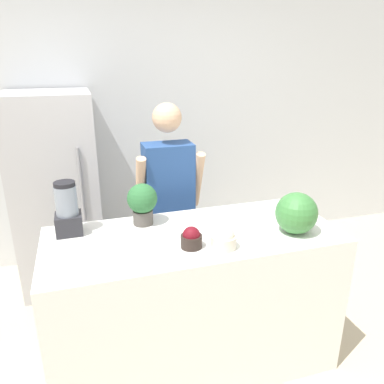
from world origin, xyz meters
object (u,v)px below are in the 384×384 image
refrigerator (57,193)px  potted_plant (142,202)px  person (169,206)px  bowl_cherries (191,238)px  blender (67,210)px  watermelon (296,213)px  bowl_cream (224,239)px

refrigerator → potted_plant: (0.55, -1.06, 0.25)m
person → potted_plant: size_ratio=6.20×
refrigerator → bowl_cherries: size_ratio=13.85×
refrigerator → blender: 1.10m
refrigerator → person: size_ratio=1.03×
person → bowl_cherries: person is taller
watermelon → refrigerator: bearing=133.1°
watermelon → bowl_cherries: bearing=177.3°
bowl_cherries → bowl_cream: size_ratio=0.86×
watermelon → bowl_cream: size_ratio=1.73×
person → watermelon: size_ratio=6.68×
watermelon → potted_plant: bearing=153.6°
person → bowl_cherries: bearing=-95.3°
potted_plant → person: bearing=59.3°
potted_plant → watermelon: bearing=-26.4°
bowl_cherries → refrigerator: bearing=117.6°
refrigerator → bowl_cherries: 1.63m
watermelon → bowl_cream: 0.47m
person → potted_plant: (-0.28, -0.47, 0.25)m
blender → potted_plant: 0.44m
person → potted_plant: bearing=-120.7°
person → watermelon: person is taller
bowl_cherries → bowl_cream: 0.18m
bowl_cherries → blender: size_ratio=0.38×
person → blender: person is taller
watermelon → bowl_cherries: watermelon is taller
bowl_cherries → potted_plant: potted_plant is taller
person → bowl_cherries: size_ratio=13.47×
refrigerator → watermelon: size_ratio=6.86×
blender → potted_plant: blender is taller
refrigerator → potted_plant: refrigerator is taller
person → bowl_cream: person is taller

